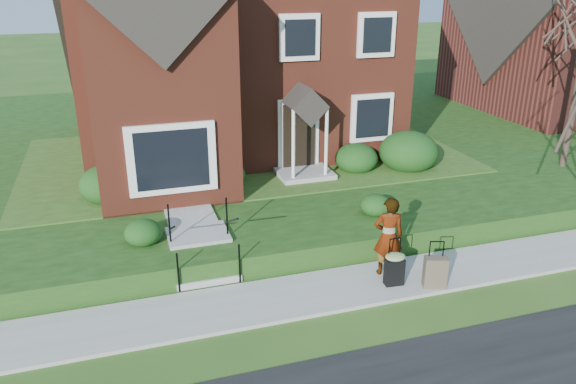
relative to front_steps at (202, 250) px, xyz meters
name	(u,v)px	position (x,y,z in m)	size (l,w,h in m)	color
ground	(334,291)	(2.50, -1.84, -0.47)	(120.00, 120.00, 0.00)	#2D5119
sidewalk	(334,289)	(2.50, -1.84, -0.43)	(60.00, 1.60, 0.08)	#9E9B93
terrace	(325,132)	(6.50, 9.06, -0.17)	(44.00, 20.00, 0.60)	#1B3C10
walkway	(182,194)	(0.00, 3.16, 0.16)	(1.20, 6.00, 0.06)	#9E9B93
main_house	(223,7)	(2.29, 7.76, 4.79)	(10.40, 10.20, 9.40)	maroon
front_steps	(202,250)	(0.00, 0.00, 0.00)	(1.40, 2.02, 1.50)	#9E9B93
foundation_shrubs	(308,163)	(3.71, 3.25, 0.66)	(10.66, 4.31, 1.29)	#143710
woman	(388,236)	(3.83, -1.60, 0.51)	(0.66, 0.43, 1.81)	#999999
suitcase_black	(395,267)	(3.76, -2.08, 0.02)	(0.47, 0.39, 1.07)	black
suitcase_olive	(435,272)	(4.54, -2.42, -0.05)	(0.54, 0.41, 1.03)	brown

